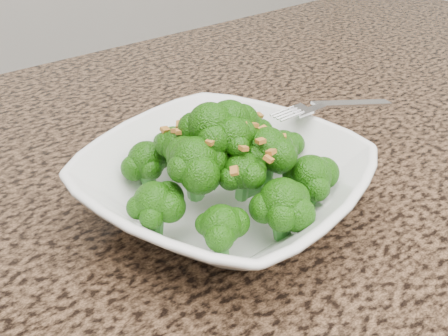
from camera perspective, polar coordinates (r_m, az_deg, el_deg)
granite_counter at (r=0.51m, az=1.88°, el=-9.28°), size 1.64×1.04×0.03m
bowl at (r=0.52m, az=-0.00°, el=-1.80°), size 0.31×0.31×0.06m
broccoli_pile at (r=0.49m, az=-0.00°, el=4.78°), size 0.22×0.22×0.07m
garlic_topping at (r=0.47m, az=-0.00°, el=9.06°), size 0.13×0.13×0.01m
fork at (r=0.59m, az=9.50°, el=6.04°), size 0.18×0.05×0.01m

